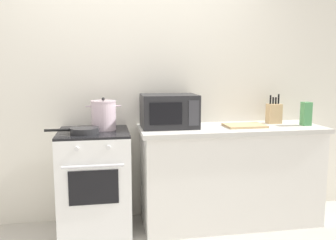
% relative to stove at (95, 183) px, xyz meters
% --- Properties ---
extents(back_wall, '(4.40, 0.10, 2.50)m').
position_rel_stove_xyz_m(back_wall, '(0.65, 0.37, 0.79)').
color(back_wall, silver).
rests_on(back_wall, ground_plane).
extents(lower_cabinet_right, '(1.64, 0.56, 0.88)m').
position_rel_stove_xyz_m(lower_cabinet_right, '(1.25, 0.02, -0.02)').
color(lower_cabinet_right, white).
rests_on(lower_cabinet_right, ground_plane).
extents(countertop_right, '(1.70, 0.60, 0.04)m').
position_rel_stove_xyz_m(countertop_right, '(1.25, 0.02, 0.44)').
color(countertop_right, beige).
rests_on(countertop_right, lower_cabinet_right).
extents(stove, '(0.60, 0.64, 0.92)m').
position_rel_stove_xyz_m(stove, '(0.00, 0.00, 0.00)').
color(stove, white).
rests_on(stove, ground_plane).
extents(stock_pot, '(0.30, 0.22, 0.28)m').
position_rel_stove_xyz_m(stock_pot, '(0.09, 0.06, 0.59)').
color(stock_pot, silver).
rests_on(stock_pot, stove).
extents(frying_pan, '(0.44, 0.24, 0.05)m').
position_rel_stove_xyz_m(frying_pan, '(-0.07, -0.10, 0.48)').
color(frying_pan, '#28282B').
rests_on(frying_pan, stove).
extents(microwave, '(0.50, 0.37, 0.30)m').
position_rel_stove_xyz_m(microwave, '(0.67, 0.08, 0.61)').
color(microwave, '#232326').
rests_on(microwave, countertop_right).
extents(cutting_board, '(0.36, 0.26, 0.02)m').
position_rel_stove_xyz_m(cutting_board, '(1.37, 0.00, 0.47)').
color(cutting_board, tan).
rests_on(cutting_board, countertop_right).
extents(knife_block, '(0.13, 0.10, 0.28)m').
position_rel_stove_xyz_m(knife_block, '(1.73, 0.14, 0.56)').
color(knife_block, tan).
rests_on(knife_block, countertop_right).
extents(pasta_box, '(0.08, 0.08, 0.22)m').
position_rel_stove_xyz_m(pasta_box, '(1.96, -0.03, 0.57)').
color(pasta_box, '#4C9356').
rests_on(pasta_box, countertop_right).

